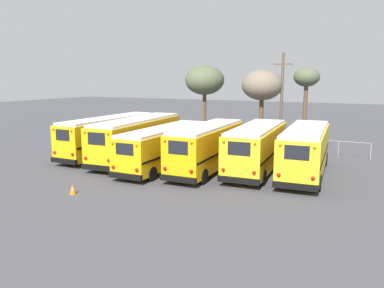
# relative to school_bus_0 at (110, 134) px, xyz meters

# --- Properties ---
(ground_plane) EXTENTS (160.00, 160.00, 0.00)m
(ground_plane) POSITION_rel_school_bus_0_xyz_m (8.04, -0.66, -1.76)
(ground_plane) COLOR #424247
(school_bus_0) EXTENTS (2.58, 10.86, 3.24)m
(school_bus_0) POSITION_rel_school_bus_0_xyz_m (0.00, 0.00, 0.00)
(school_bus_0) COLOR #EAAA0F
(school_bus_0) RESTS_ON ground
(school_bus_1) EXTENTS (3.14, 10.99, 3.33)m
(school_bus_1) POSITION_rel_school_bus_0_xyz_m (3.22, -0.58, 0.05)
(school_bus_1) COLOR #EAAA0F
(school_bus_1) RESTS_ON ground
(school_bus_2) EXTENTS (2.49, 10.18, 2.95)m
(school_bus_2) POSITION_rel_school_bus_0_xyz_m (6.43, -1.85, -0.16)
(school_bus_2) COLOR #EAAA0F
(school_bus_2) RESTS_ON ground
(school_bus_3) EXTENTS (2.61, 9.48, 3.23)m
(school_bus_3) POSITION_rel_school_bus_0_xyz_m (9.65, -1.45, -0.01)
(school_bus_3) COLOR #E5A00C
(school_bus_3) RESTS_ON ground
(school_bus_4) EXTENTS (3.00, 9.49, 3.24)m
(school_bus_4) POSITION_rel_school_bus_0_xyz_m (12.87, -0.23, -0.00)
(school_bus_4) COLOR yellow
(school_bus_4) RESTS_ON ground
(school_bus_5) EXTENTS (3.06, 9.87, 3.25)m
(school_bus_5) POSITION_rel_school_bus_0_xyz_m (16.09, 0.16, 0.00)
(school_bus_5) COLOR yellow
(school_bus_5) RESTS_ON ground
(utility_pole) EXTENTS (1.80, 0.26, 8.81)m
(utility_pole) POSITION_rel_school_bus_0_xyz_m (12.15, 10.33, 2.83)
(utility_pole) COLOR brown
(utility_pole) RESTS_ON ground
(bare_tree_0) EXTENTS (4.08, 4.08, 7.81)m
(bare_tree_0) POSITION_rel_school_bus_0_xyz_m (4.03, 10.74, 4.47)
(bare_tree_0) COLOR brown
(bare_tree_0) RESTS_ON ground
(bare_tree_1) EXTENTS (2.71, 2.71, 7.61)m
(bare_tree_1) POSITION_rel_school_bus_0_xyz_m (13.43, 16.21, 4.59)
(bare_tree_1) COLOR brown
(bare_tree_1) RESTS_ON ground
(bare_tree_2) EXTENTS (3.91, 3.91, 7.30)m
(bare_tree_2) POSITION_rel_school_bus_0_xyz_m (10.25, 10.28, 4.01)
(bare_tree_2) COLOR brown
(bare_tree_2) RESTS_ON ground
(fence_line) EXTENTS (24.15, 0.06, 1.42)m
(fence_line) POSITION_rel_school_bus_0_xyz_m (8.04, 7.05, -0.77)
(fence_line) COLOR #939399
(fence_line) RESTS_ON ground
(traffic_cone) EXTENTS (0.36, 0.36, 0.55)m
(traffic_cone) POSITION_rel_school_bus_0_xyz_m (4.94, -9.81, -1.49)
(traffic_cone) COLOR orange
(traffic_cone) RESTS_ON ground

